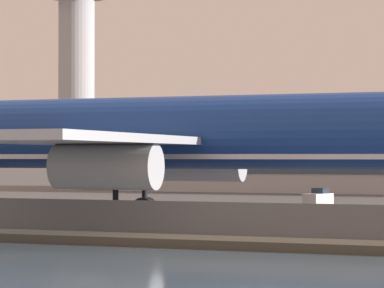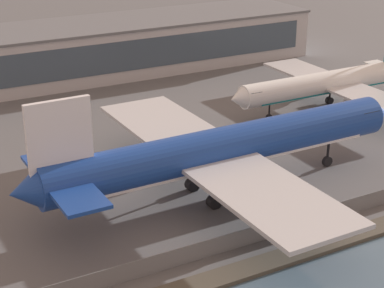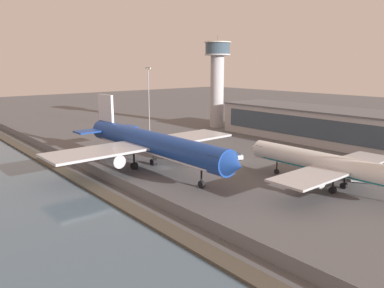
% 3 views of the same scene
% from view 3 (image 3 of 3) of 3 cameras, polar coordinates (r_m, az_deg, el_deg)
% --- Properties ---
extents(ground_plane, '(500.00, 500.00, 0.00)m').
position_cam_3_polar(ground_plane, '(92.04, -4.27, -3.63)').
color(ground_plane, '#565659').
extents(shoreline_seawall, '(320.00, 3.00, 0.50)m').
position_cam_3_polar(shoreline_seawall, '(82.28, -16.00, -5.80)').
color(shoreline_seawall, '#474238').
rests_on(shoreline_seawall, ground).
extents(perimeter_fence, '(280.00, 0.10, 2.20)m').
position_cam_3_polar(perimeter_fence, '(83.83, -13.22, -4.71)').
color(perimeter_fence, slate).
rests_on(perimeter_fence, ground).
extents(cargo_jet_blue, '(56.82, 48.35, 16.85)m').
position_cam_3_polar(cargo_jet_blue, '(89.50, -6.44, 0.11)').
color(cargo_jet_blue, '#193D93').
rests_on(cargo_jet_blue, ground).
extents(passenger_jet_white_teal, '(41.30, 34.89, 12.79)m').
position_cam_3_polar(passenger_jet_white_teal, '(80.60, 20.40, -3.03)').
color(passenger_jet_white_teal, white).
rests_on(passenger_jet_white_teal, ground).
extents(baggage_tug, '(2.61, 3.56, 1.80)m').
position_cam_3_polar(baggage_tug, '(99.77, 6.83, -1.97)').
color(baggage_tug, white).
rests_on(baggage_tug, ground).
extents(ops_van, '(5.50, 4.60, 2.48)m').
position_cam_3_polar(ops_van, '(88.31, 24.79, -4.55)').
color(ops_van, white).
rests_on(ops_van, ground).
extents(control_tower, '(10.55, 10.55, 35.91)m').
position_cam_3_polar(control_tower, '(150.75, 3.86, 10.35)').
color(control_tower, '#ADADB2').
rests_on(control_tower, ground).
extents(terminal_building, '(83.46, 20.20, 10.88)m').
position_cam_3_polar(terminal_building, '(126.87, 21.60, 2.40)').
color(terminal_building, '#B2B2B7').
rests_on(terminal_building, ground).
extents(apron_light_mast_apron_east, '(3.20, 0.40, 23.99)m').
position_cam_3_polar(apron_light_mast_apron_east, '(142.16, -6.61, 7.29)').
color(apron_light_mast_apron_east, '#93969B').
rests_on(apron_light_mast_apron_east, ground).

